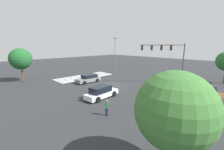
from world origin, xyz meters
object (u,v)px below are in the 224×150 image
Objects in this scene: car_2 at (101,92)px; traffic_signal_mast at (167,53)px; street_light_pole_a at (115,51)px; tree_corner_c at (21,59)px; car_1 at (89,79)px; car_0 at (202,92)px; tree_corner_b at (175,111)px; pedestrian at (107,107)px.

traffic_signal_mast is at bearing -15.43° from car_2.
street_light_pole_a reaches higher than traffic_signal_mast.
street_light_pole_a is (-17.01, -14.45, 4.34)m from car_2.
street_light_pole_a reaches higher than tree_corner_c.
traffic_signal_mast is at bearing 130.70° from car_1.
traffic_signal_mast is at bearing -18.12° from car_0.
car_2 is at bearing 105.74° from tree_corner_c.
car_1 is 8.84m from car_2.
street_light_pole_a is at bearing -12.94° from car_0.
car_1 is at bearing 61.00° from car_2.
traffic_signal_mast is 13.58m from car_2.
car_1 is at bearing 25.74° from street_light_pole_a.
tree_corner_b reaches higher than car_0.
car_2 is 5.04m from pedestrian.
car_0 is at bearing -170.15° from tree_corner_b.
street_light_pole_a is (-19.85, -18.62, 4.20)m from pedestrian.
car_0 is (2.59, 6.41, -4.66)m from traffic_signal_mast.
traffic_signal_mast reaches higher than car_1.
tree_corner_b is (8.58, 19.48, 2.93)m from car_1.
car_0 is at bearing 112.98° from traffic_signal_mast.
pedestrian is 0.29× the size of tree_corner_b.
traffic_signal_mast reaches higher than tree_corner_b.
tree_corner_c is (8.51, -9.09, 3.54)m from car_1.
tree_corner_b is at bearing 49.79° from street_light_pole_a.
pedestrian is (12.80, -4.71, 0.23)m from car_0.
pedestrian is at bearing 95.33° from tree_corner_c.
pedestrian is at bearing 51.30° from traffic_signal_mast.
tree_corner_c reaches higher than pedestrian.
car_2 is (9.96, -8.88, 0.09)m from car_0.
traffic_signal_mast is 0.82× the size of street_light_pole_a.
car_0 is 2.98× the size of pedestrian.
street_light_pole_a reaches higher than car_2.
traffic_signal_mast is at bearing 75.21° from street_light_pole_a.
car_0 is 0.86× the size of tree_corner_b.
pedestrian is at bearing 43.16° from street_light_pole_a.
pedestrian is 0.19× the size of street_light_pole_a.
street_light_pole_a reaches higher than pedestrian.
car_0 is 13.64m from pedestrian.
car_0 is 18.03m from car_1.
traffic_signal_mast is 16.10m from pedestrian.
street_light_pole_a reaches higher than car_1.
pedestrian is 8.04m from tree_corner_b.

